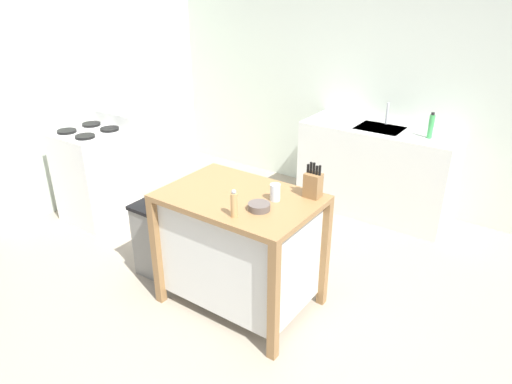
{
  "coord_description": "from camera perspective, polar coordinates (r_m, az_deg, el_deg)",
  "views": [
    {
      "loc": [
        1.63,
        -2.28,
        2.25
      ],
      "look_at": [
        -0.09,
        0.19,
        0.85
      ],
      "focal_mm": 32.23,
      "sensor_mm": 36.0,
      "label": 1
    }
  ],
  "objects": [
    {
      "name": "knife_block",
      "position": [
        3.12,
        7.09,
        0.95
      ],
      "size": [
        0.11,
        0.09,
        0.25
      ],
      "color": "olive",
      "rests_on": "kitchen_island"
    },
    {
      "name": "drinking_cup",
      "position": [
        3.07,
        2.39,
        -0.04
      ],
      "size": [
        0.07,
        0.07,
        0.12
      ],
      "color": "silver",
      "rests_on": "kitchen_island"
    },
    {
      "name": "sink_counter",
      "position": [
        4.89,
        14.62,
        2.63
      ],
      "size": [
        1.52,
        0.6,
        0.92
      ],
      "color": "silver",
      "rests_on": "ground"
    },
    {
      "name": "wall_left",
      "position": [
        5.42,
        -19.03,
        13.55
      ],
      "size": [
        0.1,
        2.97,
        2.6
      ],
      "primitive_type": "cube",
      "color": "beige",
      "rests_on": "ground"
    },
    {
      "name": "trash_bin",
      "position": [
        3.85,
        -12.05,
        -5.83
      ],
      "size": [
        0.36,
        0.28,
        0.63
      ],
      "color": "slate",
      "rests_on": "ground"
    },
    {
      "name": "bottle_spray_cleaner",
      "position": [
        4.51,
        20.88,
        7.64
      ],
      "size": [
        0.05,
        0.05,
        0.24
      ],
      "color": "green",
      "rests_on": "sink_counter"
    },
    {
      "name": "pepper_grinder",
      "position": [
        2.84,
        -2.74,
        -1.49
      ],
      "size": [
        0.04,
        0.04,
        0.19
      ],
      "color": "tan",
      "rests_on": "kitchen_island"
    },
    {
      "name": "stove",
      "position": [
        4.88,
        -19.28,
        2.07
      ],
      "size": [
        0.6,
        0.6,
        1.04
      ],
      "color": "silver",
      "rests_on": "ground"
    },
    {
      "name": "ground_plane",
      "position": [
        3.6,
        -0.57,
        -13.84
      ],
      "size": [
        6.34,
        6.34,
        0.0
      ],
      "primitive_type": "plane",
      "color": "gray",
      "rests_on": "ground"
    },
    {
      "name": "bowl_stoneware_deep",
      "position": [
        2.95,
        0.39,
        -1.8
      ],
      "size": [
        0.15,
        0.15,
        0.05
      ],
      "color": "#564C47",
      "rests_on": "kitchen_island"
    },
    {
      "name": "sink_faucet",
      "position": [
        4.84,
        15.96,
        9.36
      ],
      "size": [
        0.02,
        0.02,
        0.22
      ],
      "color": "#B7BCC1",
      "rests_on": "sink_counter"
    },
    {
      "name": "kitchen_island",
      "position": [
        3.35,
        -1.97,
        -6.58
      ],
      "size": [
        1.08,
        0.74,
        0.9
      ],
      "color": "olive",
      "rests_on": "ground"
    },
    {
      "name": "wall_back",
      "position": [
        5.01,
        15.69,
        13.12
      ],
      "size": [
        5.34,
        0.1,
        2.6
      ],
      "primitive_type": "cube",
      "color": "silver",
      "rests_on": "ground"
    }
  ]
}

